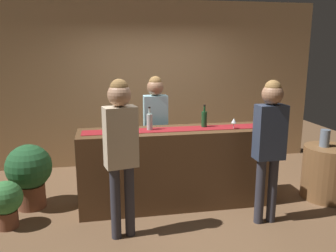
# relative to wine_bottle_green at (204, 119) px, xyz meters

# --- Properties ---
(ground_plane) EXTENTS (10.00, 10.00, 0.00)m
(ground_plane) POSITION_rel_wine_bottle_green_xyz_m (-0.41, -0.06, -1.15)
(ground_plane) COLOR brown
(back_wall) EXTENTS (6.00, 0.12, 2.90)m
(back_wall) POSITION_rel_wine_bottle_green_xyz_m (-0.41, 1.84, 0.30)
(back_wall) COLOR tan
(back_wall) RESTS_ON ground
(bar_counter) EXTENTS (2.49, 0.60, 1.04)m
(bar_counter) POSITION_rel_wine_bottle_green_xyz_m (-0.41, -0.06, -0.63)
(bar_counter) COLOR #543821
(bar_counter) RESTS_ON ground
(counter_runner_cloth) EXTENTS (2.36, 0.28, 0.01)m
(counter_runner_cloth) POSITION_rel_wine_bottle_green_xyz_m (-0.41, -0.06, -0.11)
(counter_runner_cloth) COLOR maroon
(counter_runner_cloth) RESTS_ON bar_counter
(wine_bottle_green) EXTENTS (0.07, 0.07, 0.30)m
(wine_bottle_green) POSITION_rel_wine_bottle_green_xyz_m (0.00, 0.00, 0.00)
(wine_bottle_green) COLOR #194723
(wine_bottle_green) RESTS_ON bar_counter
(wine_bottle_clear) EXTENTS (0.07, 0.07, 0.30)m
(wine_bottle_clear) POSITION_rel_wine_bottle_green_xyz_m (-0.74, -0.04, 0.00)
(wine_bottle_clear) COLOR #B2C6C1
(wine_bottle_clear) RESTS_ON bar_counter
(wine_glass_near_customer) EXTENTS (0.07, 0.07, 0.14)m
(wine_glass_near_customer) POSITION_rel_wine_bottle_green_xyz_m (-1.19, -0.02, -0.01)
(wine_glass_near_customer) COLOR silver
(wine_glass_near_customer) RESTS_ON bar_counter
(wine_glass_mid_counter) EXTENTS (0.07, 0.07, 0.14)m
(wine_glass_mid_counter) POSITION_rel_wine_bottle_green_xyz_m (0.35, -0.17, -0.01)
(wine_glass_mid_counter) COLOR silver
(wine_glass_mid_counter) RESTS_ON bar_counter
(bartender) EXTENTS (0.34, 0.24, 1.69)m
(bartender) POSITION_rel_wine_bottle_green_xyz_m (-0.58, 0.52, -0.11)
(bartender) COLOR #26262B
(bartender) RESTS_ON ground
(customer_sipping) EXTENTS (0.34, 0.24, 1.72)m
(customer_sipping) POSITION_rel_wine_bottle_green_xyz_m (0.57, -0.75, -0.09)
(customer_sipping) COLOR #33333D
(customer_sipping) RESTS_ON ground
(customer_browsing) EXTENTS (0.38, 0.27, 1.76)m
(customer_browsing) POSITION_rel_wine_bottle_green_xyz_m (-1.14, -0.76, -0.05)
(customer_browsing) COLOR #33333D
(customer_browsing) RESTS_ON ground
(round_side_table) EXTENTS (0.68, 0.68, 0.74)m
(round_side_table) POSITION_rel_wine_bottle_green_xyz_m (1.74, -0.24, -0.78)
(round_side_table) COLOR brown
(round_side_table) RESTS_ON ground
(vase_on_side_table) EXTENTS (0.13, 0.13, 0.24)m
(vase_on_side_table) POSITION_rel_wine_bottle_green_xyz_m (1.67, -0.20, -0.29)
(vase_on_side_table) COLOR slate
(vase_on_side_table) RESTS_ON round_side_table
(potted_plant_tall) EXTENTS (0.59, 0.59, 0.86)m
(potted_plant_tall) POSITION_rel_wine_bottle_green_xyz_m (-2.29, 0.20, -0.66)
(potted_plant_tall) COLOR brown
(potted_plant_tall) RESTS_ON ground
(potted_plant_small) EXTENTS (0.39, 0.39, 0.57)m
(potted_plant_small) POSITION_rel_wine_bottle_green_xyz_m (-2.47, -0.32, -0.82)
(potted_plant_small) COLOR brown
(potted_plant_small) RESTS_ON ground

